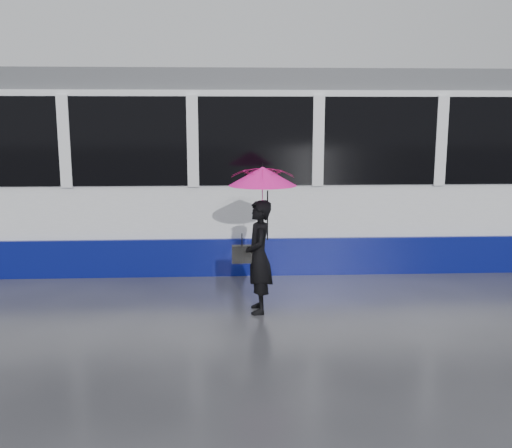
{
  "coord_description": "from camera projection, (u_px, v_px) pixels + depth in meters",
  "views": [
    {
      "loc": [
        0.89,
        -7.86,
        2.54
      ],
      "look_at": [
        1.27,
        -0.02,
        1.1
      ],
      "focal_mm": 40.0,
      "sensor_mm": 36.0,
      "label": 1
    }
  ],
  "objects": [
    {
      "name": "woman",
      "position": [
        259.0,
        257.0,
        7.53
      ],
      "size": [
        0.38,
        0.56,
        1.51
      ],
      "primitive_type": "imported",
      "rotation": [
        0.0,
        0.0,
        -1.54
      ],
      "color": "black",
      "rests_on": "ground"
    },
    {
      "name": "handbag",
      "position": [
        242.0,
        254.0,
        7.53
      ],
      "size": [
        0.27,
        0.13,
        0.41
      ],
      "rotation": [
        0.0,
        0.0,
        0.04
      ],
      "color": "black",
      "rests_on": "ground"
    },
    {
      "name": "rails",
      "position": [
        181.0,
        258.0,
        10.59
      ],
      "size": [
        34.0,
        1.51,
        0.02
      ],
      "color": "#3F3D38",
      "rests_on": "ground"
    },
    {
      "name": "umbrella",
      "position": [
        263.0,
        189.0,
        7.37
      ],
      "size": [
        0.92,
        0.92,
        1.02
      ],
      "rotation": [
        0.0,
        0.0,
        0.04
      ],
      "color": "#DF1281",
      "rests_on": "ground"
    },
    {
      "name": "tram",
      "position": [
        334.0,
        170.0,
        10.44
      ],
      "size": [
        26.0,
        2.56,
        3.35
      ],
      "color": "white",
      "rests_on": "ground"
    },
    {
      "name": "ground",
      "position": [
        167.0,
        300.0,
        8.14
      ],
      "size": [
        90.0,
        90.0,
        0.0
      ],
      "primitive_type": "plane",
      "color": "#2C2D32",
      "rests_on": "ground"
    }
  ]
}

